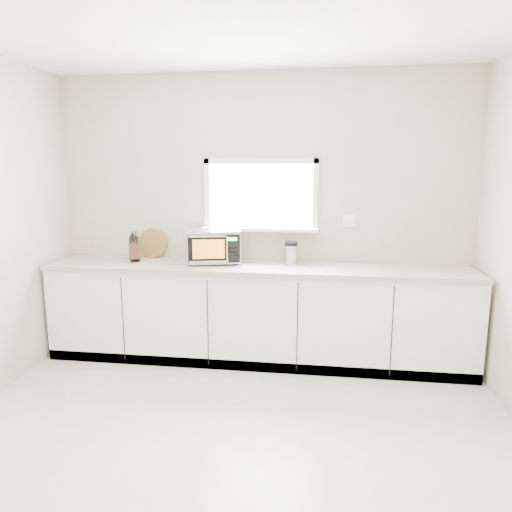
# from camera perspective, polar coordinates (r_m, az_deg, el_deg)

# --- Properties ---
(ground) EXTENTS (4.00, 4.00, 0.00)m
(ground) POSITION_cam_1_polar(r_m,az_deg,el_deg) (3.04, -4.82, -25.21)
(ground) COLOR beige
(ground) RESTS_ON ground
(back_wall) EXTENTS (4.00, 0.17, 2.70)m
(back_wall) POSITION_cam_1_polar(r_m,az_deg,el_deg) (4.46, 0.62, 5.20)
(back_wall) COLOR beige
(back_wall) RESTS_ON ground
(cabinets) EXTENTS (3.92, 0.60, 0.88)m
(cabinets) POSITION_cam_1_polar(r_m,az_deg,el_deg) (4.35, 0.08, -7.36)
(cabinets) COLOR white
(cabinets) RESTS_ON ground
(countertop) EXTENTS (3.92, 0.64, 0.04)m
(countertop) POSITION_cam_1_polar(r_m,az_deg,el_deg) (4.22, 0.06, -1.45)
(countertop) COLOR #C0B39E
(countertop) RESTS_ON cabinets
(microwave) EXTENTS (0.57, 0.49, 0.32)m
(microwave) POSITION_cam_1_polar(r_m,az_deg,el_deg) (4.35, -5.32, 1.34)
(microwave) COLOR black
(microwave) RESTS_ON countertop
(knife_block) EXTENTS (0.16, 0.22, 0.30)m
(knife_block) POSITION_cam_1_polar(r_m,az_deg,el_deg) (4.55, -14.92, 0.93)
(knife_block) COLOR #472C19
(knife_block) RESTS_ON countertop
(cutting_board) EXTENTS (0.30, 0.07, 0.29)m
(cutting_board) POSITION_cam_1_polar(r_m,az_deg,el_deg) (4.70, -12.79, 1.58)
(cutting_board) COLOR brown
(cutting_board) RESTS_ON countertop
(coffee_grinder) EXTENTS (0.14, 0.14, 0.22)m
(coffee_grinder) POSITION_cam_1_polar(r_m,az_deg,el_deg) (4.28, 4.39, 0.42)
(coffee_grinder) COLOR #B5B7BD
(coffee_grinder) RESTS_ON countertop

